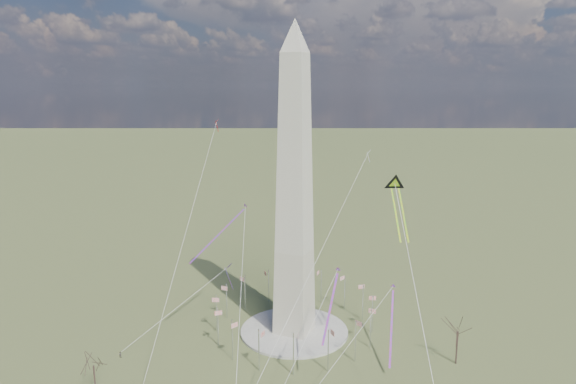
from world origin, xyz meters
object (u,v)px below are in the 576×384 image
at_px(tree_near, 458,329).
at_px(kite_delta_black, 395,187).
at_px(washington_monument, 295,192).
at_px(person_west, 120,355).

xyz_separation_m(tree_near, kite_delta_black, (-20.63, 2.00, 40.48)).
relative_size(washington_monument, kite_delta_black, 5.12).
bearing_deg(kite_delta_black, person_west, 5.77).
xyz_separation_m(person_west, kite_delta_black, (73.26, 39.43, 50.62)).
bearing_deg(washington_monument, tree_near, 1.12).
distance_m(tree_near, kite_delta_black, 45.47).
xyz_separation_m(washington_monument, kite_delta_black, (31.22, 3.01, 3.59)).
height_order(tree_near, kite_delta_black, kite_delta_black).
bearing_deg(washington_monument, person_west, -139.10).
distance_m(tree_near, person_west, 101.58).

